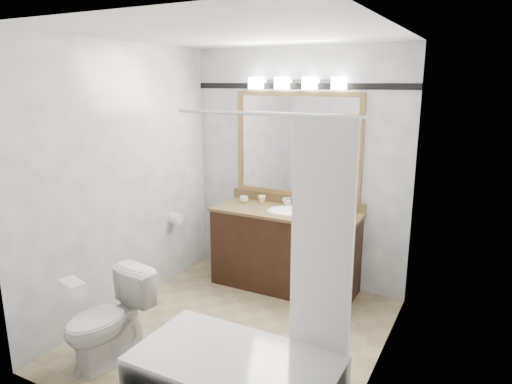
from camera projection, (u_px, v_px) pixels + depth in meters
room at (235, 194)px, 3.72m from camera, size 2.42×2.62×2.52m
vanity at (285, 248)px, 4.79m from camera, size 1.53×0.58×0.97m
mirror at (297, 145)px, 4.77m from camera, size 1.40×0.04×1.10m
vanity_light_bar at (296, 83)px, 4.57m from camera, size 1.02×0.14×0.12m
accent_stripe at (298, 86)px, 4.64m from camera, size 2.40×0.01×0.06m
bathtub at (240, 380)px, 2.93m from camera, size 1.30×0.75×1.96m
tp_roll at (176, 218)px, 4.94m from camera, size 0.11×0.12×0.12m
toilet at (108, 320)px, 3.52m from camera, size 0.50×0.75×0.71m
tissue_box at (73, 287)px, 3.18m from camera, size 0.23×0.16×0.08m
coffee_maker at (326, 201)px, 4.45m from camera, size 0.17×0.20×0.31m
cup_left at (244, 199)px, 5.01m from camera, size 0.11×0.11×0.07m
cup_right at (262, 199)px, 5.00m from camera, size 0.10×0.10×0.08m
soap_bottle_a at (288, 202)px, 4.82m from camera, size 0.05×0.06×0.11m
soap_bottle_b at (305, 204)px, 4.75m from camera, size 0.10×0.10×0.10m
soap_bar at (292, 207)px, 4.78m from camera, size 0.09×0.07×0.02m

